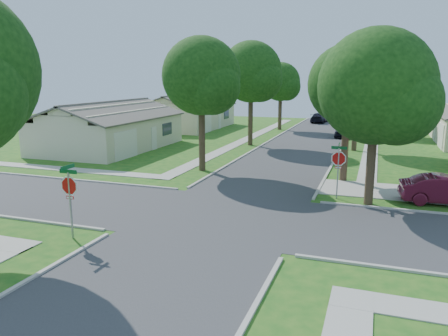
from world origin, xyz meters
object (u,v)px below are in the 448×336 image
tree_e_mid (359,77)px  car_driveway (446,190)px  stop_sign_sw (69,189)px  tree_e_near (349,88)px  car_curb_east (344,130)px  house_nw_near (110,132)px  car_curb_west (319,118)px  tree_w_far (281,84)px  tree_w_mid (252,75)px  tree_w_near (202,80)px  tree_ne_corner (377,92)px  house_nw_far (188,116)px  stop_sign_ne (339,161)px  tree_e_far (364,80)px

tree_e_mid → car_driveway: bearing=-71.4°
stop_sign_sw → tree_e_near: 17.04m
car_driveway → car_curb_east: 25.11m
tree_e_mid → house_nw_near: (-20.75, -6.01, -4.74)m
tree_e_near → car_curb_west: 35.85m
car_driveway → tree_w_far: bearing=21.2°
tree_w_far → car_driveway: (14.63, -28.51, -4.78)m
tree_w_mid → car_driveway: tree_w_mid is taller
tree_w_near → tree_ne_corner: bearing=-23.6°
tree_e_mid → car_curb_east: size_ratio=2.11×
tree_w_far → car_curb_east: tree_w_far is taller
tree_w_near → car_curb_west: 35.59m
stop_sign_sw → tree_ne_corner: bearing=38.8°
car_driveway → car_curb_east: (-6.78, 24.17, 0.01)m
tree_w_mid → car_driveway: size_ratio=2.16×
house_nw_near → house_nw_far: same height
house_nw_far → car_curb_west: size_ratio=2.90×
tree_e_mid → car_curb_east: (-1.56, 8.67, -5.51)m
tree_w_near → tree_w_far: (-0.01, 25.00, -0.61)m
stop_sign_ne → house_nw_near: 23.12m
tree_e_mid → tree_w_mid: bearing=180.0°
house_nw_near → car_curb_west: size_ratio=2.90×
tree_w_mid → tree_w_far: size_ratio=1.19×
stop_sign_sw → tree_w_far: (0.05, 38.71, 3.48)m
car_curb_west → tree_w_near: bearing=88.0°
tree_e_mid → house_nw_near: 22.12m
stop_sign_sw → tree_e_near: tree_e_near is taller
stop_sign_ne → car_driveway: size_ratio=0.67×
tree_w_far → house_nw_near: tree_w_far is taller
tree_w_far → tree_ne_corner: 31.77m
tree_ne_corner → house_nw_far: size_ratio=0.64×
stop_sign_sw → tree_ne_corner: size_ratio=0.34×
house_nw_near → tree_ne_corner: bearing=-25.8°
house_nw_far → tree_w_far: bearing=10.0°
tree_e_near → tree_ne_corner: (1.61, -4.80, -0.05)m
stop_sign_ne → tree_e_mid: (0.06, 16.31, 4.22)m
tree_e_near → house_nw_near: tree_e_near is taller
house_nw_far → tree_e_mid: bearing=-27.9°
house_nw_near → tree_w_near: bearing=-27.8°
tree_w_far → tree_w_mid: bearing=-90.0°
tree_e_far → house_nw_far: tree_e_far is taller
tree_w_mid → tree_w_near: bearing=-90.0°
house_nw_far → car_driveway: size_ratio=3.07×
stop_sign_ne → house_nw_far: house_nw_far is taller
tree_ne_corner → tree_e_mid: bearing=95.4°
tree_w_near → stop_sign_sw: bearing=-90.2°
stop_sign_sw → tree_w_near: size_ratio=0.33×
tree_w_near → tree_w_far: tree_w_near is taller
car_driveway → tree_w_mid: bearing=37.4°
tree_w_near → tree_w_far: size_ratio=1.12×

